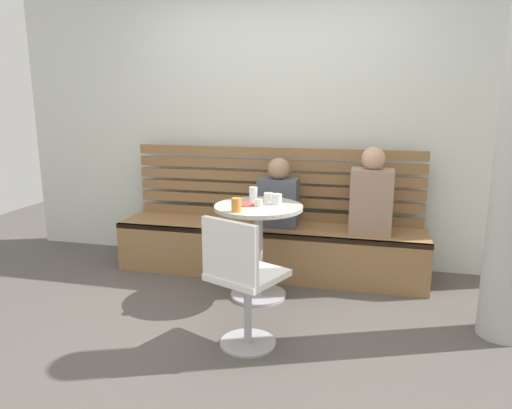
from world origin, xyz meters
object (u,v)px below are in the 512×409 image
(person_child_left, at_px, (278,197))
(white_chair, at_px, (241,278))
(cup_tumbler_orange, at_px, (236,205))
(cup_glass_short, at_px, (277,199))
(booth_bench, at_px, (269,249))
(person_adult, at_px, (371,195))
(cup_ceramic_white, at_px, (269,197))
(cup_water_clear, at_px, (253,194))
(plate_small, at_px, (244,204))
(cafe_table, at_px, (258,233))
(cup_espresso_small, at_px, (259,203))

(person_child_left, bearing_deg, white_chair, -88.45)
(cup_tumbler_orange, relative_size, cup_glass_short, 1.25)
(booth_bench, bearing_deg, person_adult, -2.22)
(cup_ceramic_white, height_order, cup_water_clear, cup_water_clear)
(white_chair, height_order, cup_ceramic_white, white_chair)
(cup_tumbler_orange, bearing_deg, booth_bench, 84.29)
(person_child_left, distance_m, cup_water_clear, 0.40)
(cup_ceramic_white, xyz_separation_m, plate_small, (-0.16, -0.16, -0.03))
(cup_ceramic_white, relative_size, cup_tumbler_orange, 0.80)
(booth_bench, relative_size, cafe_table, 3.65)
(cafe_table, xyz_separation_m, cup_tumbler_orange, (-0.11, -0.24, 0.27))
(person_adult, distance_m, cup_tumbler_orange, 1.19)
(person_child_left, xyz_separation_m, cup_tumbler_orange, (-0.16, -0.78, 0.09))
(cafe_table, distance_m, cup_tumbler_orange, 0.38)
(cup_tumbler_orange, relative_size, plate_small, 0.59)
(person_adult, xyz_separation_m, plate_small, (-0.95, -0.49, -0.02))
(booth_bench, xyz_separation_m, cup_glass_short, (0.16, -0.44, 0.56))
(booth_bench, bearing_deg, cafe_table, -86.73)
(cafe_table, relative_size, cup_tumbler_orange, 7.40)
(cup_water_clear, bearing_deg, cafe_table, -63.62)
(cup_ceramic_white, bearing_deg, person_child_left, 89.57)
(cafe_table, xyz_separation_m, cup_glass_short, (0.13, 0.08, 0.26))
(booth_bench, bearing_deg, cup_water_clear, -98.38)
(cafe_table, height_order, person_child_left, person_child_left)
(cup_espresso_small, height_order, cup_water_clear, cup_water_clear)
(cup_tumbler_orange, relative_size, cup_water_clear, 0.91)
(booth_bench, relative_size, person_adult, 3.75)
(plate_small, bearing_deg, cafe_table, 3.28)
(cup_espresso_small, bearing_deg, person_adult, 32.15)
(cup_espresso_small, distance_m, plate_small, 0.13)
(plate_small, bearing_deg, cup_tumbler_orange, -88.18)
(person_child_left, distance_m, cup_glass_short, 0.47)
(cup_glass_short, xyz_separation_m, plate_small, (-0.24, -0.08, -0.03))
(cafe_table, relative_size, cup_water_clear, 6.73)
(booth_bench, distance_m, person_child_left, 0.49)
(booth_bench, bearing_deg, white_chair, -85.00)
(cup_glass_short, bearing_deg, cup_water_clear, 157.06)
(booth_bench, height_order, person_child_left, person_child_left)
(cup_glass_short, height_order, cup_water_clear, cup_water_clear)
(cup_tumbler_orange, xyz_separation_m, cup_glass_short, (0.23, 0.32, -0.01))
(person_child_left, xyz_separation_m, cup_ceramic_white, (-0.00, -0.38, 0.07))
(booth_bench, distance_m, cup_tumbler_orange, 0.95)
(person_child_left, height_order, cup_tumbler_orange, person_child_left)
(cup_tumbler_orange, distance_m, cup_glass_short, 0.39)
(cup_glass_short, xyz_separation_m, cup_water_clear, (-0.21, 0.09, 0.02))
(person_adult, distance_m, person_child_left, 0.79)
(booth_bench, distance_m, cup_ceramic_white, 0.67)
(booth_bench, xyz_separation_m, cup_water_clear, (-0.05, -0.35, 0.57))
(person_adult, bearing_deg, person_child_left, 176.40)
(cafe_table, xyz_separation_m, person_child_left, (0.05, 0.54, 0.19))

